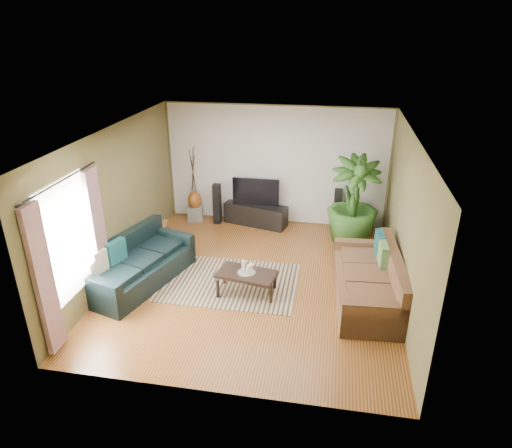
% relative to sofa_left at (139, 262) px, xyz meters
% --- Properties ---
extents(floor, '(5.50, 5.50, 0.00)m').
position_rel_sofa_left_xyz_m(floor, '(2.01, 0.40, -0.42)').
color(floor, '#975B27').
rests_on(floor, ground).
extents(ceiling, '(5.50, 5.50, 0.00)m').
position_rel_sofa_left_xyz_m(ceiling, '(2.01, 0.40, 2.28)').
color(ceiling, white).
rests_on(ceiling, ground).
extents(wall_back, '(5.00, 0.00, 5.00)m').
position_rel_sofa_left_xyz_m(wall_back, '(2.01, 3.15, 0.93)').
color(wall_back, brown).
rests_on(wall_back, ground).
extents(wall_front, '(5.00, 0.00, 5.00)m').
position_rel_sofa_left_xyz_m(wall_front, '(2.01, -2.35, 0.93)').
color(wall_front, brown).
rests_on(wall_front, ground).
extents(wall_left, '(0.00, 5.50, 5.50)m').
position_rel_sofa_left_xyz_m(wall_left, '(-0.49, 0.40, 0.92)').
color(wall_left, brown).
rests_on(wall_left, ground).
extents(wall_right, '(0.00, 5.50, 5.50)m').
position_rel_sofa_left_xyz_m(wall_right, '(4.51, 0.40, 0.92)').
color(wall_right, brown).
rests_on(wall_right, ground).
extents(backwall_panel, '(4.90, 0.00, 4.90)m').
position_rel_sofa_left_xyz_m(backwall_panel, '(2.01, 3.14, 0.93)').
color(backwall_panel, white).
rests_on(backwall_panel, ground).
extents(window_pane, '(0.00, 1.80, 1.80)m').
position_rel_sofa_left_xyz_m(window_pane, '(-0.47, -1.20, 0.97)').
color(window_pane, white).
rests_on(window_pane, ground).
extents(curtain_near, '(0.08, 0.35, 2.20)m').
position_rel_sofa_left_xyz_m(curtain_near, '(-0.42, -1.95, 0.72)').
color(curtain_near, gray).
rests_on(curtain_near, ground).
extents(curtain_far, '(0.08, 0.35, 2.20)m').
position_rel_sofa_left_xyz_m(curtain_far, '(-0.42, -0.45, 0.72)').
color(curtain_far, gray).
rests_on(curtain_far, ground).
extents(curtain_rod, '(0.03, 1.90, 0.03)m').
position_rel_sofa_left_xyz_m(curtain_rod, '(-0.42, -1.20, 1.87)').
color(curtain_rod, black).
rests_on(curtain_rod, ground).
extents(sofa_left, '(1.51, 2.34, 0.85)m').
position_rel_sofa_left_xyz_m(sofa_left, '(0.00, 0.00, 0.00)').
color(sofa_left, black).
rests_on(sofa_left, floor).
extents(sofa_right, '(1.15, 2.30, 0.85)m').
position_rel_sofa_left_xyz_m(sofa_right, '(3.97, 0.15, 0.00)').
color(sofa_right, brown).
rests_on(sofa_right, floor).
extents(area_rug, '(2.42, 1.72, 0.01)m').
position_rel_sofa_left_xyz_m(area_rug, '(1.58, 0.28, -0.42)').
color(area_rug, tan).
rests_on(area_rug, floor).
extents(coffee_table, '(1.07, 0.71, 0.41)m').
position_rel_sofa_left_xyz_m(coffee_table, '(1.95, -0.01, -0.22)').
color(coffee_table, black).
rests_on(coffee_table, floor).
extents(candle_tray, '(0.31, 0.31, 0.01)m').
position_rel_sofa_left_xyz_m(candle_tray, '(1.95, -0.01, -0.01)').
color(candle_tray, gray).
rests_on(candle_tray, coffee_table).
extents(candle_tall, '(0.06, 0.06, 0.20)m').
position_rel_sofa_left_xyz_m(candle_tall, '(1.89, 0.02, 0.09)').
color(candle_tall, beige).
rests_on(candle_tall, candle_tray).
extents(candle_mid, '(0.06, 0.06, 0.15)m').
position_rel_sofa_left_xyz_m(candle_mid, '(1.99, -0.05, 0.07)').
color(candle_mid, beige).
rests_on(candle_mid, candle_tray).
extents(candle_short, '(0.06, 0.06, 0.13)m').
position_rel_sofa_left_xyz_m(candle_short, '(2.02, 0.05, 0.06)').
color(candle_short, white).
rests_on(candle_short, candle_tray).
extents(tv_stand, '(1.51, 0.78, 0.48)m').
position_rel_sofa_left_xyz_m(tv_stand, '(1.59, 2.90, -0.18)').
color(tv_stand, black).
rests_on(tv_stand, floor).
extents(television, '(1.06, 0.06, 0.63)m').
position_rel_sofa_left_xyz_m(television, '(1.59, 2.90, 0.37)').
color(television, black).
rests_on(television, tv_stand).
extents(speaker_left, '(0.17, 0.19, 0.94)m').
position_rel_sofa_left_xyz_m(speaker_left, '(0.70, 2.82, 0.04)').
color(speaker_left, black).
rests_on(speaker_left, floor).
extents(speaker_right, '(0.18, 0.20, 0.96)m').
position_rel_sofa_left_xyz_m(speaker_right, '(3.43, 2.90, 0.06)').
color(speaker_right, black).
rests_on(speaker_right, floor).
extents(potted_plant, '(1.20, 1.20, 1.86)m').
position_rel_sofa_left_xyz_m(potted_plant, '(3.73, 2.33, 0.51)').
color(potted_plant, '#28541C').
rests_on(potted_plant, floor).
extents(plant_pot, '(0.34, 0.34, 0.27)m').
position_rel_sofa_left_xyz_m(plant_pot, '(3.73, 2.33, -0.29)').
color(plant_pot, black).
rests_on(plant_pot, floor).
extents(pedestal, '(0.40, 0.40, 0.34)m').
position_rel_sofa_left_xyz_m(pedestal, '(0.14, 2.90, -0.26)').
color(pedestal, gray).
rests_on(pedestal, floor).
extents(vase, '(0.31, 0.31, 0.43)m').
position_rel_sofa_left_xyz_m(vase, '(0.14, 2.90, 0.07)').
color(vase, brown).
rests_on(vase, pedestal).
extents(side_table, '(0.58, 0.58, 0.54)m').
position_rel_sofa_left_xyz_m(side_table, '(-0.24, 1.34, -0.15)').
color(side_table, brown).
rests_on(side_table, floor).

